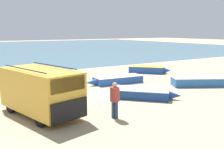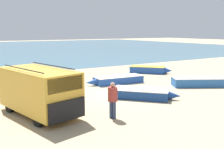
{
  "view_description": "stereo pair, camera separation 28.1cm",
  "coord_description": "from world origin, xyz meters",
  "px_view_note": "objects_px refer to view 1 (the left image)",
  "views": [
    {
      "loc": [
        -9.59,
        -13.95,
        4.19
      ],
      "look_at": [
        0.59,
        2.01,
        1.0
      ],
      "focal_mm": 42.0,
      "sensor_mm": 36.0,
      "label": 1
    },
    {
      "loc": [
        -9.36,
        -14.1,
        4.19
      ],
      "look_at": [
        0.59,
        2.01,
        1.0
      ],
      "focal_mm": 42.0,
      "sensor_mm": 36.0,
      "label": 2
    }
  ],
  "objects_px": {
    "parked_van": "(41,90)",
    "fisherman_0": "(115,97)",
    "fishing_rowboat_1": "(143,93)",
    "fishing_rowboat_0": "(116,80)",
    "fishing_rowboat_4": "(148,70)",
    "fishing_rowboat_3": "(200,82)",
    "fisherman_1": "(58,80)"
  },
  "relations": [
    {
      "from": "fishing_rowboat_4",
      "to": "fisherman_1",
      "type": "height_order",
      "value": "fisherman_1"
    },
    {
      "from": "parked_van",
      "to": "fisherman_1",
      "type": "bearing_deg",
      "value": 133.25
    },
    {
      "from": "fishing_rowboat_1",
      "to": "fisherman_0",
      "type": "relative_size",
      "value": 2.13
    },
    {
      "from": "parked_van",
      "to": "fishing_rowboat_0",
      "type": "height_order",
      "value": "parked_van"
    },
    {
      "from": "parked_van",
      "to": "fishing_rowboat_4",
      "type": "distance_m",
      "value": 15.07
    },
    {
      "from": "fishing_rowboat_4",
      "to": "fisherman_0",
      "type": "relative_size",
      "value": 2.11
    },
    {
      "from": "parked_van",
      "to": "fisherman_0",
      "type": "relative_size",
      "value": 2.88
    },
    {
      "from": "fisherman_0",
      "to": "fisherman_1",
      "type": "bearing_deg",
      "value": 67.89
    },
    {
      "from": "fishing_rowboat_1",
      "to": "fishing_rowboat_4",
      "type": "distance_m",
      "value": 10.0
    },
    {
      "from": "fishing_rowboat_0",
      "to": "fisherman_0",
      "type": "relative_size",
      "value": 2.74
    },
    {
      "from": "fishing_rowboat_3",
      "to": "fisherman_1",
      "type": "xyz_separation_m",
      "value": [
        -10.31,
        2.86,
        0.71
      ]
    },
    {
      "from": "fishing_rowboat_0",
      "to": "fishing_rowboat_4",
      "type": "xyz_separation_m",
      "value": [
        5.58,
        2.7,
        0.04
      ]
    },
    {
      "from": "parked_van",
      "to": "fisherman_0",
      "type": "distance_m",
      "value": 3.71
    },
    {
      "from": "fisherman_1",
      "to": "fishing_rowboat_4",
      "type": "bearing_deg",
      "value": -0.99
    },
    {
      "from": "fishing_rowboat_4",
      "to": "fisherman_1",
      "type": "relative_size",
      "value": 2.15
    },
    {
      "from": "fishing_rowboat_3",
      "to": "fisherman_0",
      "type": "height_order",
      "value": "fisherman_0"
    },
    {
      "from": "parked_van",
      "to": "fisherman_0",
      "type": "bearing_deg",
      "value": 36.08
    },
    {
      "from": "fishing_rowboat_3",
      "to": "fishing_rowboat_4",
      "type": "distance_m",
      "value": 7.0
    },
    {
      "from": "fishing_rowboat_1",
      "to": "fisherman_1",
      "type": "xyz_separation_m",
      "value": [
        -4.33,
        3.34,
        0.75
      ]
    },
    {
      "from": "fishing_rowboat_0",
      "to": "fisherman_1",
      "type": "relative_size",
      "value": 2.79
    },
    {
      "from": "parked_van",
      "to": "fishing_rowboat_0",
      "type": "xyz_separation_m",
      "value": [
        7.56,
        4.63,
        -0.97
      ]
    },
    {
      "from": "parked_van",
      "to": "fishing_rowboat_3",
      "type": "height_order",
      "value": "parked_van"
    },
    {
      "from": "fishing_rowboat_3",
      "to": "fishing_rowboat_1",
      "type": "bearing_deg",
      "value": -145.87
    },
    {
      "from": "parked_van",
      "to": "fishing_rowboat_1",
      "type": "height_order",
      "value": "parked_van"
    },
    {
      "from": "parked_van",
      "to": "fisherman_1",
      "type": "distance_m",
      "value": 3.87
    },
    {
      "from": "fishing_rowboat_1",
      "to": "fisherman_0",
      "type": "bearing_deg",
      "value": -100.83
    },
    {
      "from": "fishing_rowboat_3",
      "to": "fishing_rowboat_4",
      "type": "relative_size",
      "value": 1.23
    },
    {
      "from": "fishing_rowboat_0",
      "to": "fishing_rowboat_3",
      "type": "distance_m",
      "value": 6.47
    },
    {
      "from": "parked_van",
      "to": "fishing_rowboat_1",
      "type": "bearing_deg",
      "value": 75.62
    },
    {
      "from": "fishing_rowboat_3",
      "to": "fisherman_0",
      "type": "xyz_separation_m",
      "value": [
        -9.61,
        -2.77,
        0.73
      ]
    },
    {
      "from": "fisherman_0",
      "to": "fisherman_1",
      "type": "distance_m",
      "value": 5.67
    },
    {
      "from": "fishing_rowboat_1",
      "to": "parked_van",
      "type": "bearing_deg",
      "value": -134.06
    }
  ]
}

